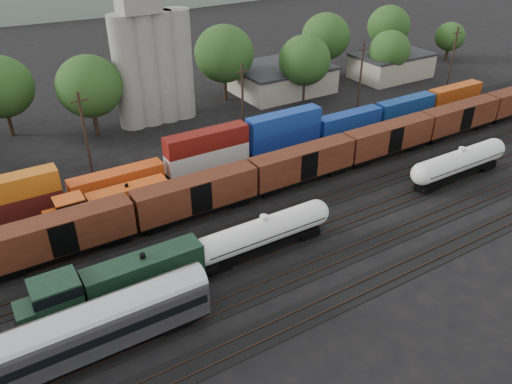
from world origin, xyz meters
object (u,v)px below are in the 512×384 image
green_locomotive (111,285)px  orange_locomotive (106,203)px  tank_car_a (264,232)px  passenger_coach (63,340)px  grain_silo (152,55)px

green_locomotive → orange_locomotive: 15.55m
tank_car_a → passenger_coach: passenger_coach is taller
tank_car_a → passenger_coach: size_ratio=0.69×
passenger_coach → orange_locomotive: passenger_coach is taller
green_locomotive → orange_locomotive: bearing=74.8°
tank_car_a → grain_silo: grain_silo is taller
green_locomotive → grain_silo: (20.89, 41.00, 8.47)m
passenger_coach → orange_locomotive: bearing=65.0°
grain_silo → orange_locomotive: bearing=-122.9°
green_locomotive → tank_car_a: size_ratio=1.12×
green_locomotive → tank_car_a: bearing=-0.0°
orange_locomotive → grain_silo: bearing=57.1°
tank_car_a → orange_locomotive: tank_car_a is taller
passenger_coach → grain_silo: grain_silo is taller
tank_car_a → orange_locomotive: bearing=129.3°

